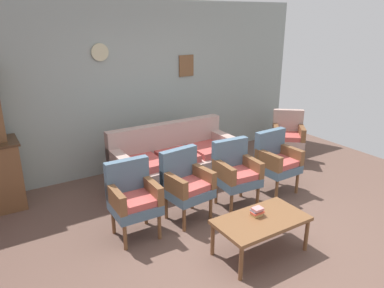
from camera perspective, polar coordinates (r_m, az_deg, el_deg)
ground_plane at (r=4.49m, az=6.71°, el=-14.15°), size 7.68×7.68×0.00m
wall_back_with_decor at (r=6.11m, az=-8.42°, el=8.64°), size 6.40×0.09×2.70m
floral_couch at (r=5.63m, az=-2.67°, el=-3.01°), size 1.92×0.81×0.90m
armchair_near_couch_end at (r=4.32m, az=-9.14°, el=-8.01°), size 0.53×0.50×0.90m
armchair_row_middle at (r=4.60m, az=-0.96°, el=-5.94°), size 0.57×0.54×0.90m
armchair_by_doorway at (r=4.96m, az=6.77°, el=-4.15°), size 0.55×0.53×0.90m
armchair_near_cabinet at (r=5.45m, az=12.98°, el=-2.32°), size 0.54×0.51×0.90m
wingback_chair_by_fireplace at (r=6.66m, az=14.67°, el=1.52°), size 0.71×0.71×0.90m
coffee_table at (r=4.08m, az=10.67°, el=-11.85°), size 1.00×0.56×0.42m
book_stack_on_table at (r=4.08m, az=10.06°, el=-10.29°), size 0.14×0.10×0.10m
floor_vase_by_wall at (r=7.59m, az=13.62°, el=2.13°), size 0.23×0.23×0.58m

